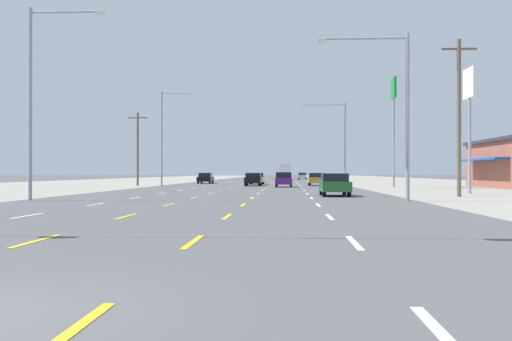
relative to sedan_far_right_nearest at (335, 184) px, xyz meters
The scene contains 21 objects.
ground_plane 33.79m from the sedan_far_right_nearest, 101.73° to the left, with size 572.00×572.00×0.00m, color #4C4C4F.
lot_apron_left 45.76m from the sedan_far_right_nearest, 133.71° to the left, with size 28.00×440.00×0.01m, color gray.
lot_apron_right 37.61m from the sedan_far_right_nearest, 61.60° to the left, with size 28.00×440.00×0.01m, color gray.
lane_markings 71.91m from the sedan_far_right_nearest, 95.48° to the left, with size 10.64×227.60×0.01m.
signal_span_wire 26.22m from the sedan_far_right_nearest, 104.80° to the right, with size 24.89×0.52×8.81m.
sedan_far_right_nearest is the anchor object (origin of this frame).
hatchback_inner_right_near 23.62m from the sedan_far_right_nearest, 98.31° to the left, with size 1.72×3.90×1.54m.
sedan_center_turn_mid 29.53m from the sedan_far_right_nearest, 103.47° to the left, with size 1.80×4.50×1.46m.
sedan_far_right_midfar 30.96m from the sedan_far_right_nearest, 89.45° to the left, with size 1.80×4.50×1.46m.
sedan_center_turn_far 38.78m from the sedan_far_right_nearest, 100.30° to the left, with size 1.80×4.50×1.46m.
sedan_far_left_farther 44.04m from the sedan_far_right_nearest, 108.62° to the left, with size 1.80×4.50×1.46m.
box_truck_inner_right_farthest 90.14m from the sedan_far_right_nearest, 92.21° to the left, with size 2.40×7.20×3.23m.
sedan_far_right_distant_a 94.80m from the sedan_far_right_nearest, 89.82° to the left, with size 1.80×4.50×1.46m.
pole_sign_right_row_1 12.58m from the sedan_far_right_nearest, 24.68° to the left, with size 0.24×2.47×8.97m.
pole_sign_right_row_2 25.64m from the sedan_far_right_nearest, 71.29° to the left, with size 0.24×2.02×11.24m.
streetlight_left_row_0 18.78m from the sedan_far_right_nearest, 157.21° to the right, with size 4.21×0.26×10.48m.
streetlight_right_row_0 8.74m from the sedan_far_right_nearest, 68.85° to the right, with size 4.90×0.26×8.86m.
streetlight_left_row_1 32.41m from the sedan_far_right_nearest, 121.45° to the left, with size 3.73×0.26×10.56m.
streetlight_right_row_1 27.82m from the sedan_far_right_nearest, 84.31° to the left, with size 4.90×0.26×9.20m.
utility_pole_right_row_0 8.88m from the sedan_far_right_nearest, ahead, with size 2.20×0.26×9.86m.
utility_pole_left_row_1 35.59m from the sedan_far_right_nearest, 124.73° to the left, with size 2.20×0.26×8.38m.
Camera 1 is at (3.80, -6.05, 1.52)m, focal length 42.23 mm.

